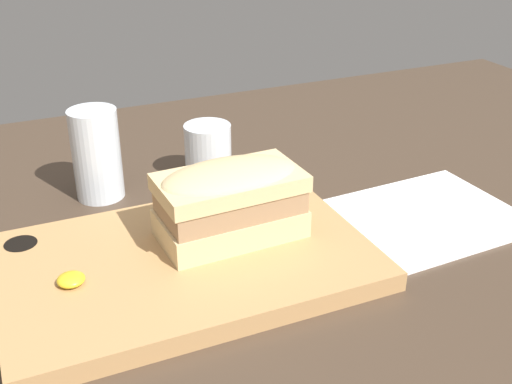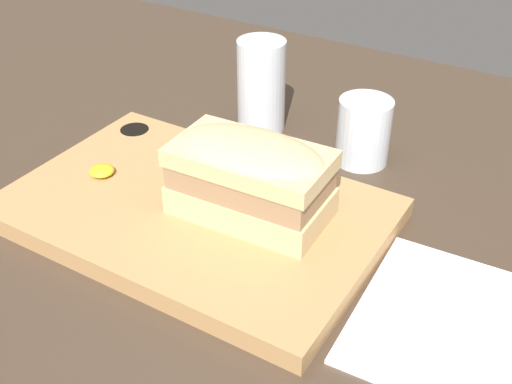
# 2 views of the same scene
# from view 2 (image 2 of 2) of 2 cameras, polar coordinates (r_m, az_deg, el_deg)

# --- Properties ---
(dining_table) EXTENTS (1.83, 1.09, 0.02)m
(dining_table) POSITION_cam_2_polar(r_m,az_deg,el_deg) (0.69, -8.83, -2.31)
(dining_table) COLOR #423326
(dining_table) RESTS_ON ground
(serving_board) EXTENTS (0.38, 0.25, 0.02)m
(serving_board) POSITION_cam_2_polar(r_m,az_deg,el_deg) (0.66, -5.47, -1.69)
(serving_board) COLOR tan
(serving_board) RESTS_ON dining_table
(sandwich) EXTENTS (0.16, 0.09, 0.08)m
(sandwich) POSITION_cam_2_polar(r_m,az_deg,el_deg) (0.61, -0.51, 1.57)
(sandwich) COLOR #DBBC84
(sandwich) RESTS_ON serving_board
(mustard_dollop) EXTENTS (0.03, 0.03, 0.01)m
(mustard_dollop) POSITION_cam_2_polar(r_m,az_deg,el_deg) (0.71, -13.45, 1.92)
(mustard_dollop) COLOR gold
(mustard_dollop) RESTS_ON serving_board
(water_glass) EXTENTS (0.06, 0.06, 0.12)m
(water_glass) POSITION_cam_2_polar(r_m,az_deg,el_deg) (0.81, 0.54, 8.93)
(water_glass) COLOR silver
(water_glass) RESTS_ON dining_table
(wine_glass) EXTENTS (0.06, 0.06, 0.08)m
(wine_glass) POSITION_cam_2_polar(r_m,az_deg,el_deg) (0.76, 9.51, 5.03)
(wine_glass) COLOR silver
(wine_glass) RESTS_ON dining_table
(napkin) EXTENTS (0.22, 0.19, 0.00)m
(napkin) POSITION_cam_2_polar(r_m,az_deg,el_deg) (0.58, 20.04, -11.70)
(napkin) COLOR white
(napkin) RESTS_ON dining_table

